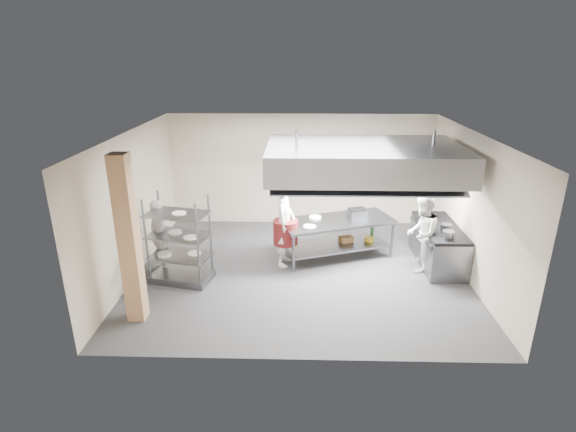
{
  "coord_description": "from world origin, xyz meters",
  "views": [
    {
      "loc": [
        -0.02,
        -8.79,
        4.5
      ],
      "look_at": [
        -0.27,
        0.2,
        1.21
      ],
      "focal_mm": 28.0,
      "sensor_mm": 36.0,
      "label": 1
    }
  ],
  "objects_px": {
    "chef_line": "(422,234)",
    "cooking_range": "(438,246)",
    "griddle": "(357,213)",
    "stockpot": "(446,228)",
    "pass_rack": "(179,240)",
    "chef_plating": "(159,236)",
    "island": "(336,238)",
    "chef_head": "(284,223)"
  },
  "relations": [
    {
      "from": "chef_line",
      "to": "chef_plating",
      "type": "bearing_deg",
      "value": -65.75
    },
    {
      "from": "chef_head",
      "to": "griddle",
      "type": "height_order",
      "value": "chef_head"
    },
    {
      "from": "island",
      "to": "chef_line",
      "type": "bearing_deg",
      "value": -38.72
    },
    {
      "from": "griddle",
      "to": "stockpot",
      "type": "height_order",
      "value": "griddle"
    },
    {
      "from": "island",
      "to": "chef_head",
      "type": "height_order",
      "value": "chef_head"
    },
    {
      "from": "island",
      "to": "chef_plating",
      "type": "bearing_deg",
      "value": 172.75
    },
    {
      "from": "cooking_range",
      "to": "griddle",
      "type": "relative_size",
      "value": 5.03
    },
    {
      "from": "cooking_range",
      "to": "stockpot",
      "type": "xyz_separation_m",
      "value": [
        0.02,
        -0.31,
        0.56
      ]
    },
    {
      "from": "chef_line",
      "to": "chef_plating",
      "type": "xyz_separation_m",
      "value": [
        -5.6,
        -0.24,
        -0.03
      ]
    },
    {
      "from": "pass_rack",
      "to": "griddle",
      "type": "relative_size",
      "value": 4.59
    },
    {
      "from": "pass_rack",
      "to": "chef_line",
      "type": "xyz_separation_m",
      "value": [
        5.07,
        0.64,
        -0.07
      ]
    },
    {
      "from": "chef_line",
      "to": "griddle",
      "type": "relative_size",
      "value": 4.24
    },
    {
      "from": "cooking_range",
      "to": "chef_head",
      "type": "distance_m",
      "value": 3.48
    },
    {
      "from": "pass_rack",
      "to": "griddle",
      "type": "xyz_separation_m",
      "value": [
        3.78,
        1.42,
        0.1
      ]
    },
    {
      "from": "island",
      "to": "pass_rack",
      "type": "distance_m",
      "value": 3.55
    },
    {
      "from": "chef_line",
      "to": "cooking_range",
      "type": "bearing_deg",
      "value": 145.98
    },
    {
      "from": "pass_rack",
      "to": "chef_line",
      "type": "height_order",
      "value": "pass_rack"
    },
    {
      "from": "island",
      "to": "pass_rack",
      "type": "bearing_deg",
      "value": -179.02
    },
    {
      "from": "chef_head",
      "to": "stockpot",
      "type": "relative_size",
      "value": 8.47
    },
    {
      "from": "chef_head",
      "to": "stockpot",
      "type": "xyz_separation_m",
      "value": [
        3.46,
        -0.18,
        0.01
      ]
    },
    {
      "from": "cooking_range",
      "to": "griddle",
      "type": "distance_m",
      "value": 1.92
    },
    {
      "from": "island",
      "to": "chef_line",
      "type": "distance_m",
      "value": 1.91
    },
    {
      "from": "chef_head",
      "to": "stockpot",
      "type": "height_order",
      "value": "chef_head"
    },
    {
      "from": "chef_head",
      "to": "chef_line",
      "type": "xyz_separation_m",
      "value": [
        2.96,
        -0.2,
        -0.13
      ]
    },
    {
      "from": "chef_head",
      "to": "chef_line",
      "type": "height_order",
      "value": "chef_head"
    },
    {
      "from": "pass_rack",
      "to": "stockpot",
      "type": "bearing_deg",
      "value": 19.13
    },
    {
      "from": "pass_rack",
      "to": "chef_plating",
      "type": "bearing_deg",
      "value": 155.68
    },
    {
      "from": "pass_rack",
      "to": "chef_line",
      "type": "relative_size",
      "value": 1.08
    },
    {
      "from": "island",
      "to": "chef_line",
      "type": "height_order",
      "value": "chef_line"
    },
    {
      "from": "cooking_range",
      "to": "chef_head",
      "type": "height_order",
      "value": "chef_head"
    },
    {
      "from": "chef_line",
      "to": "chef_plating",
      "type": "relative_size",
      "value": 1.03
    },
    {
      "from": "chef_line",
      "to": "stockpot",
      "type": "bearing_deg",
      "value": 113.04
    },
    {
      "from": "cooking_range",
      "to": "stockpot",
      "type": "bearing_deg",
      "value": -86.28
    },
    {
      "from": "cooking_range",
      "to": "chef_plating",
      "type": "bearing_deg",
      "value": -174.72
    },
    {
      "from": "chef_plating",
      "to": "stockpot",
      "type": "xyz_separation_m",
      "value": [
        6.1,
        0.25,
        0.16
      ]
    },
    {
      "from": "island",
      "to": "griddle",
      "type": "height_order",
      "value": "griddle"
    },
    {
      "from": "pass_rack",
      "to": "chef_plating",
      "type": "xyz_separation_m",
      "value": [
        -0.53,
        0.4,
        -0.1
      ]
    },
    {
      "from": "chef_plating",
      "to": "griddle",
      "type": "xyz_separation_m",
      "value": [
        4.31,
        1.02,
        0.19
      ]
    },
    {
      "from": "cooking_range",
      "to": "chef_head",
      "type": "xyz_separation_m",
      "value": [
        -3.44,
        -0.13,
        0.55
      ]
    },
    {
      "from": "cooking_range",
      "to": "chef_plating",
      "type": "height_order",
      "value": "chef_plating"
    },
    {
      "from": "island",
      "to": "chef_head",
      "type": "distance_m",
      "value": 1.36
    },
    {
      "from": "island",
      "to": "cooking_range",
      "type": "bearing_deg",
      "value": -26.91
    }
  ]
}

